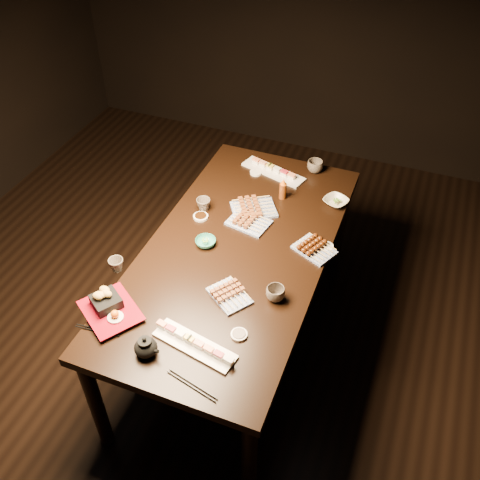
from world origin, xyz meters
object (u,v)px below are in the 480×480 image
(tempura_tray, at_px, (109,306))
(yakitori_plate_left, at_px, (254,206))
(sushi_platter_near, at_px, (194,343))
(teacup_mid_right, at_px, (275,294))
(teacup_far_right, at_px, (315,166))
(yakitori_plate_center, at_px, (249,220))
(teacup_near_left, at_px, (116,265))
(condiment_bottle, at_px, (283,189))
(teacup_far_left, at_px, (203,205))
(teapot, at_px, (145,346))
(edamame_bowl_cream, at_px, (336,201))
(dining_table, at_px, (237,298))
(edamame_bowl_green, at_px, (206,242))
(yakitori_plate_right, at_px, (229,293))
(sushi_platter_far, at_px, (273,169))

(tempura_tray, bearing_deg, yakitori_plate_left, 103.37)
(sushi_platter_near, bearing_deg, teacup_mid_right, 69.55)
(yakitori_plate_left, height_order, teacup_far_right, teacup_far_right)
(yakitori_plate_center, xyz_separation_m, tempura_tray, (-0.36, -0.81, 0.02))
(yakitori_plate_center, height_order, teacup_near_left, teacup_near_left)
(teacup_far_right, xyz_separation_m, condiment_bottle, (-0.10, -0.32, 0.03))
(sushi_platter_near, bearing_deg, teacup_near_left, 163.98)
(teacup_far_left, xyz_separation_m, teapot, (0.17, -0.97, 0.01))
(teacup_mid_right, bearing_deg, yakitori_plate_center, 123.44)
(sushi_platter_near, xyz_separation_m, teacup_far_left, (-0.35, 0.86, 0.01))
(tempura_tray, relative_size, teacup_far_right, 2.88)
(yakitori_plate_center, xyz_separation_m, edamame_bowl_cream, (0.40, 0.34, -0.01))
(dining_table, xyz_separation_m, teacup_far_left, (-0.29, 0.23, 0.41))
(sushi_platter_near, relative_size, edamame_bowl_green, 3.58)
(teacup_far_left, relative_size, teapot, 0.66)
(sushi_platter_near, relative_size, teacup_far_right, 4.02)
(teacup_far_right, relative_size, condiment_bottle, 0.74)
(edamame_bowl_cream, bearing_deg, teacup_mid_right, -96.52)
(dining_table, distance_m, edamame_bowl_green, 0.42)
(teacup_mid_right, bearing_deg, dining_table, 139.55)
(teacup_near_left, bearing_deg, sushi_platter_near, -27.06)
(dining_table, bearing_deg, yakitori_plate_center, 106.31)
(sushi_platter_near, xyz_separation_m, edamame_bowl_cream, (0.33, 1.18, -0.01))
(condiment_bottle, bearing_deg, teacup_far_left, -144.87)
(tempura_tray, xyz_separation_m, teapot, (0.26, -0.13, -0.00))
(dining_table, xyz_separation_m, teacup_far_right, (0.19, 0.82, 0.41))
(yakitori_plate_center, bearing_deg, teapot, -85.46)
(yakitori_plate_left, xyz_separation_m, edamame_bowl_green, (-0.14, -0.35, -0.01))
(yakitori_plate_center, height_order, edamame_bowl_cream, yakitori_plate_center)
(dining_table, height_order, yakitori_plate_center, yakitori_plate_center)
(yakitori_plate_right, xyz_separation_m, edamame_bowl_green, (-0.25, 0.29, -0.01))
(sushi_platter_far, distance_m, tempura_tray, 1.36)
(sushi_platter_near, bearing_deg, yakitori_plate_left, 105.99)
(dining_table, bearing_deg, sushi_platter_far, 106.46)
(sushi_platter_far, height_order, teacup_far_left, teacup_far_left)
(yakitori_plate_left, xyz_separation_m, teapot, (-0.09, -1.06, 0.02))
(sushi_platter_near, relative_size, yakitori_plate_center, 1.77)
(sushi_platter_near, bearing_deg, edamame_bowl_cream, 85.63)
(teacup_mid_right, distance_m, teacup_far_left, 0.75)
(dining_table, height_order, teacup_near_left, teacup_near_left)
(yakitori_plate_center, xyz_separation_m, yakitori_plate_left, (-0.01, 0.11, 0.00))
(yakitori_plate_left, relative_size, condiment_bottle, 1.85)
(teacup_mid_right, bearing_deg, teacup_near_left, -172.51)
(edamame_bowl_cream, bearing_deg, edamame_bowl_green, -133.31)
(tempura_tray, height_order, condiment_bottle, condiment_bottle)
(teacup_far_left, bearing_deg, condiment_bottle, 35.13)
(yakitori_plate_center, bearing_deg, tempura_tray, -103.05)
(sushi_platter_far, distance_m, edamame_bowl_green, 0.75)
(edamame_bowl_green, relative_size, tempura_tray, 0.39)
(yakitori_plate_right, height_order, condiment_bottle, condiment_bottle)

